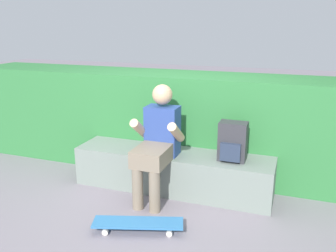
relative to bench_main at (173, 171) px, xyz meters
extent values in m
plane|color=gray|center=(0.00, -0.34, -0.22)|extent=(24.00, 24.00, 0.00)
cube|color=gray|center=(0.00, 0.00, 0.00)|extent=(2.16, 0.51, 0.43)
cube|color=#2D4793|center=(-0.09, -0.08, 0.48)|extent=(0.34, 0.22, 0.52)
sphere|color=#D8AD84|center=(-0.09, -0.08, 0.86)|extent=(0.21, 0.21, 0.21)
cube|color=gray|center=(-0.09, -0.39, 0.30)|extent=(0.32, 0.40, 0.17)
cylinder|color=gray|center=(-0.18, -0.54, 0.00)|extent=(0.11, 0.11, 0.43)
cylinder|color=gray|center=(0.00, -0.54, 0.00)|extent=(0.11, 0.11, 0.43)
cylinder|color=#D8AD84|center=(-0.29, -0.22, 0.52)|extent=(0.09, 0.33, 0.27)
cylinder|color=#D8AD84|center=(0.11, -0.22, 0.52)|extent=(0.09, 0.33, 0.27)
cube|color=teal|center=(-0.01, -0.91, -0.13)|extent=(0.82, 0.43, 0.02)
cylinder|color=silver|center=(0.23, -0.75, -0.19)|extent=(0.06, 0.05, 0.05)
cylinder|color=silver|center=(0.28, -0.89, -0.19)|extent=(0.06, 0.05, 0.05)
cylinder|color=silver|center=(-0.30, -0.92, -0.19)|extent=(0.06, 0.05, 0.05)
cylinder|color=silver|center=(-0.25, -1.06, -0.19)|extent=(0.06, 0.05, 0.05)
cube|color=#333338|center=(0.64, 0.00, 0.42)|extent=(0.28, 0.18, 0.40)
cube|color=#28344B|center=(0.64, -0.12, 0.34)|extent=(0.20, 0.05, 0.18)
cube|color=#31793C|center=(0.19, 0.63, 0.38)|extent=(6.27, 0.76, 1.20)
camera|label=1|loc=(1.20, -3.49, 1.57)|focal=38.72mm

